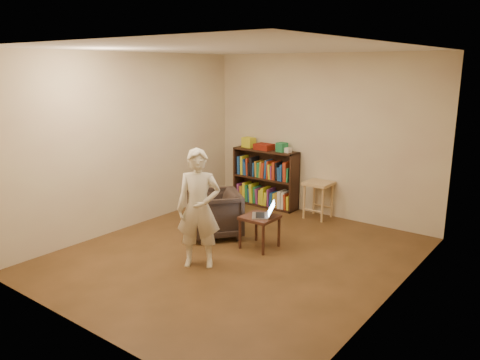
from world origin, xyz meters
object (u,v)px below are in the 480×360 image
Objects in this scene: stool at (318,189)px; side_table at (260,221)px; bookshelf at (266,181)px; armchair at (214,214)px; person at (199,209)px; laptop at (265,213)px.

stool reaches higher than side_table.
bookshelf is 2.69× the size of side_table.
person reaches higher than armchair.
bookshelf reaches higher than side_table.
armchair reaches higher than side_table.
stool is (1.06, -0.06, 0.04)m from bookshelf.
armchair is (0.27, -1.71, -0.11)m from bookshelf.
bookshelf is 2.00m from laptop.
side_table is (0.78, 0.02, 0.04)m from armchair.
bookshelf is 1.65× the size of armchair.
laptop is (0.84, 0.05, 0.17)m from armchair.
person is (-0.25, -0.93, 0.36)m from side_table.
laptop is at bearing 43.06° from armchair.
bookshelf reaches higher than armchair.
side_table is 0.15m from laptop.
person is (0.79, -2.61, 0.29)m from bookshelf.
bookshelf reaches higher than laptop.
stool is at bearing 89.41° from side_table.
armchair reaches higher than laptop.
side_table is 0.31× the size of person.
person is at bearing -53.06° from laptop.
stool is at bearing 50.56° from person.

